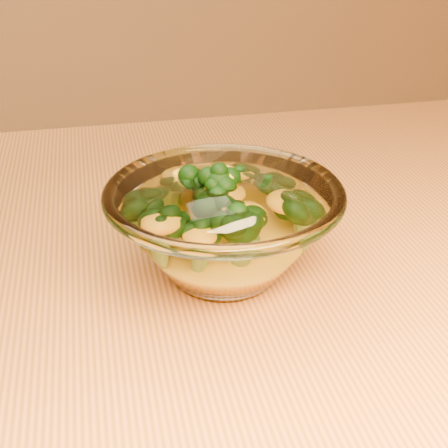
% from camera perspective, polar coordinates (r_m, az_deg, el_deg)
% --- Properties ---
extents(table, '(1.20, 0.80, 0.75)m').
position_cam_1_polar(table, '(0.58, -10.33, -14.44)').
color(table, '#C06C39').
rests_on(table, ground).
extents(glass_bowl, '(0.19, 0.19, 0.08)m').
position_cam_1_polar(glass_bowl, '(0.50, 0.00, -0.41)').
color(glass_bowl, white).
rests_on(glass_bowl, table).
extents(cheese_sauce, '(0.11, 0.11, 0.03)m').
position_cam_1_polar(cheese_sauce, '(0.51, 0.00, -2.15)').
color(cheese_sauce, '#FFAF15').
rests_on(cheese_sauce, glass_bowl).
extents(broccoli_heap, '(0.15, 0.12, 0.07)m').
position_cam_1_polar(broccoli_heap, '(0.50, -0.61, 1.23)').
color(broccoli_heap, black).
rests_on(broccoli_heap, cheese_sauce).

